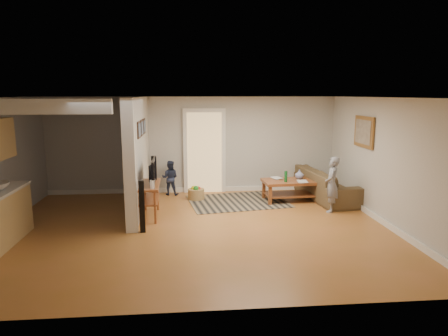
{
  "coord_description": "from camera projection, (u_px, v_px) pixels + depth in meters",
  "views": [
    {
      "loc": [
        -0.12,
        -7.39,
        2.57
      ],
      "look_at": [
        0.59,
        0.45,
        1.1
      ],
      "focal_mm": 32.0,
      "sensor_mm": 36.0,
      "label": 1
    }
  ],
  "objects": [
    {
      "name": "ground",
      "position": [
        196.0,
        229.0,
        7.72
      ],
      "size": [
        7.5,
        7.5,
        0.0
      ],
      "primitive_type": "plane",
      "color": "#925F25",
      "rests_on": "ground"
    },
    {
      "name": "room_shell",
      "position": [
        140.0,
        152.0,
        7.78
      ],
      "size": [
        7.54,
        6.02,
        2.52
      ],
      "color": "beige",
      "rests_on": "ground"
    },
    {
      "name": "area_rug",
      "position": [
        238.0,
        201.0,
        9.66
      ],
      "size": [
        2.52,
        2.0,
        0.01
      ],
      "primitive_type": "cube",
      "rotation": [
        0.0,
        0.0,
        0.15
      ],
      "color": "black",
      "rests_on": "ground"
    },
    {
      "name": "sofa",
      "position": [
        326.0,
        198.0,
        10.03
      ],
      "size": [
        1.2,
        2.52,
        0.71
      ],
      "primitive_type": "imported",
      "rotation": [
        0.0,
        0.0,
        1.67
      ],
      "color": "#453C22",
      "rests_on": "ground"
    },
    {
      "name": "coffee_table",
      "position": [
        291.0,
        185.0,
        9.68
      ],
      "size": [
        1.34,
        0.83,
        0.77
      ],
      "rotation": [
        0.0,
        0.0,
        0.05
      ],
      "color": "brown",
      "rests_on": "ground"
    },
    {
      "name": "tv_console",
      "position": [
        150.0,
        187.0,
        8.35
      ],
      "size": [
        0.44,
        1.14,
        0.97
      ],
      "rotation": [
        0.0,
        0.0,
        0.02
      ],
      "color": "brown",
      "rests_on": "ground"
    },
    {
      "name": "speaker_left",
      "position": [
        142.0,
        206.0,
        7.44
      ],
      "size": [
        0.11,
        0.11,
        1.0
      ],
      "primitive_type": "cube",
      "rotation": [
        0.0,
        0.0,
        0.09
      ],
      "color": "black",
      "rests_on": "ground"
    },
    {
      "name": "speaker_right",
      "position": [
        154.0,
        176.0,
        10.18
      ],
      "size": [
        0.13,
        0.13,
        1.02
      ],
      "primitive_type": "cube",
      "rotation": [
        0.0,
        0.0,
        -0.29
      ],
      "color": "black",
      "rests_on": "ground"
    },
    {
      "name": "toy_basket",
      "position": [
        196.0,
        194.0,
        9.83
      ],
      "size": [
        0.4,
        0.4,
        0.36
      ],
      "color": "#92643F",
      "rests_on": "ground"
    },
    {
      "name": "child",
      "position": [
        330.0,
        211.0,
        8.85
      ],
      "size": [
        0.45,
        0.53,
        1.23
      ],
      "primitive_type": "imported",
      "rotation": [
        0.0,
        0.0,
        -1.99
      ],
      "color": "gray",
      "rests_on": "ground"
    },
    {
      "name": "toddler",
      "position": [
        170.0,
        195.0,
        10.31
      ],
      "size": [
        0.49,
        0.41,
        0.89
      ],
      "primitive_type": "imported",
      "rotation": [
        0.0,
        0.0,
        2.96
      ],
      "color": "#212945",
      "rests_on": "ground"
    }
  ]
}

